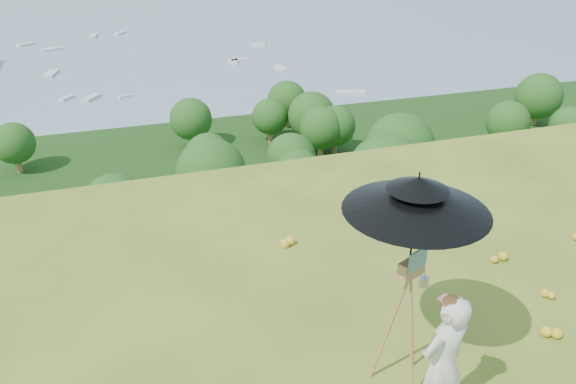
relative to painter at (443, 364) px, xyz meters
name	(u,v)px	position (x,y,z in m)	size (l,w,h in m)	color
forest_slope	(192,349)	(1.28, 34.71, -29.76)	(140.00, 56.00, 22.00)	#1D3C10
shoreline_tier	(152,212)	(1.28, 74.71, -36.76)	(170.00, 28.00, 8.00)	#6C6656
bay_water	(108,23)	(1.28, 239.71, -34.76)	(700.00, 700.00, 0.00)	slate
slope_trees	(178,205)	(1.28, 34.71, -15.76)	(110.00, 50.00, 6.00)	#244F17
harbor_town	(147,173)	(1.28, 74.71, -30.26)	(110.00, 22.00, 5.00)	beige
moored_boats	(71,71)	(-11.22, 160.71, -34.41)	(140.00, 140.00, 0.70)	silver
painter	(443,364)	(0.00, 0.00, 0.00)	(0.55, 0.36, 1.51)	beige
field_easel	(406,318)	(-0.06, 0.61, 0.08)	(0.63, 0.63, 1.66)	#8E613B
sun_umbrella	(414,224)	(-0.06, 0.64, 1.14)	(1.36, 1.36, 1.06)	black
painter_cap	(453,301)	(0.00, 0.00, 0.72)	(0.18, 0.22, 0.10)	#D77876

